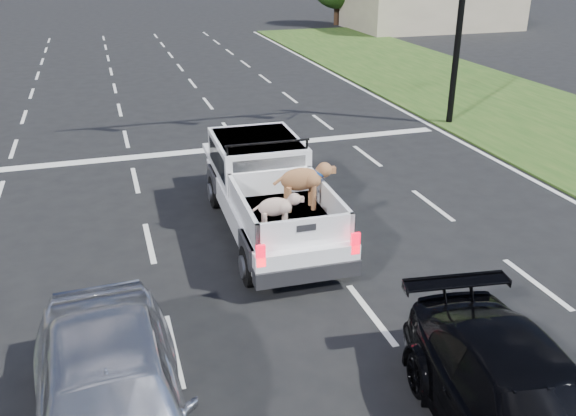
% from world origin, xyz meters
% --- Properties ---
extents(ground, '(160.00, 160.00, 0.00)m').
position_xyz_m(ground, '(0.00, 0.00, 0.00)').
color(ground, black).
rests_on(ground, ground).
extents(road_markings, '(17.75, 60.00, 0.01)m').
position_xyz_m(road_markings, '(0.00, 6.56, 0.01)').
color(road_markings, silver).
rests_on(road_markings, ground).
extents(building_right, '(12.00, 7.00, 3.60)m').
position_xyz_m(building_right, '(22.00, 34.00, 1.80)').
color(building_right, '#B5A78A').
rests_on(building_right, ground).
extents(pickup_truck, '(2.25, 5.67, 2.11)m').
position_xyz_m(pickup_truck, '(0.96, 3.87, 0.98)').
color(pickup_truck, black).
rests_on(pickup_truck, ground).
extents(silver_sedan, '(2.14, 4.97, 1.67)m').
position_xyz_m(silver_sedan, '(-2.71, -2.02, 0.84)').
color(silver_sedan, silver).
rests_on(silver_sedan, ground).
extents(black_coupe, '(2.58, 5.06, 1.40)m').
position_xyz_m(black_coupe, '(2.20, -3.60, 0.70)').
color(black_coupe, black).
rests_on(black_coupe, ground).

